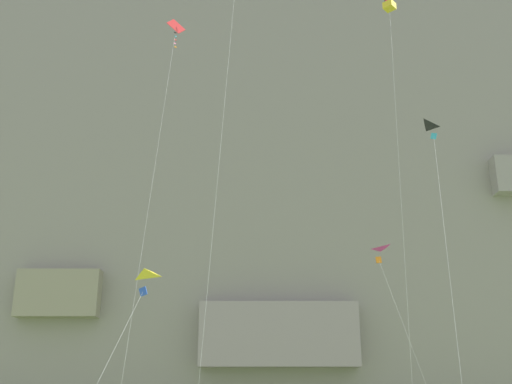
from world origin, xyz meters
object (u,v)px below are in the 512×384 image
object	(u,v)px
kite_box_front_field	(387,2)
kite_delta_mid_right	(370,259)
kite_delta_far_right	(132,293)
kite_delta_high_center	(439,143)
kite_diamond_low_right	(170,53)

from	to	relation	value
kite_box_front_field	kite_delta_mid_right	distance (m)	20.22
kite_delta_far_right	kite_box_front_field	xyz separation A→B (m)	(16.41, 10.61, 24.59)
kite_delta_far_right	kite_box_front_field	size ratio (longest dim) A/B	0.24
kite_delta_far_right	kite_delta_high_center	xyz separation A→B (m)	(15.97, 0.40, 8.18)
kite_delta_high_center	kite_box_front_field	bearing A→B (deg)	87.54
kite_delta_high_center	kite_delta_far_right	bearing A→B (deg)	-178.57
kite_box_front_field	kite_diamond_low_right	bearing A→B (deg)	-171.75
kite_delta_far_right	kite_delta_high_center	world-z (taller)	kite_delta_high_center
kite_delta_far_right	kite_delta_mid_right	distance (m)	20.23
kite_diamond_low_right	kite_box_front_field	xyz separation A→B (m)	(16.44, 2.38, 6.04)
kite_delta_mid_right	kite_diamond_low_right	bearing A→B (deg)	-160.12
kite_diamond_low_right	kite_box_front_field	bearing A→B (deg)	8.25
kite_diamond_low_right	kite_delta_mid_right	bearing A→B (deg)	19.88
kite_delta_high_center	kite_box_front_field	world-z (taller)	kite_box_front_field
kite_box_front_field	kite_delta_mid_right	world-z (taller)	kite_box_front_field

